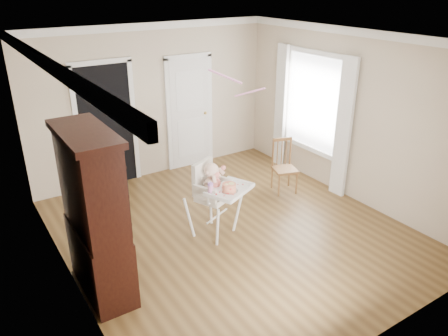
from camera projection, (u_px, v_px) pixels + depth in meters
floor at (232, 230)px, 6.35m from camera, size 5.00×5.00×0.00m
ceiling at (234, 39)px, 5.26m from camera, size 5.00×5.00×0.00m
wall_back at (154, 102)px, 7.72m from camera, size 4.50×0.00×4.50m
wall_left at (60, 183)px, 4.68m from camera, size 0.00×5.00×5.00m
wall_right at (350, 116)px, 6.93m from camera, size 0.00×5.00×5.00m
crown_molding at (234, 44)px, 5.29m from camera, size 4.50×5.00×0.12m
doorway at (106, 124)px, 7.36m from camera, size 1.06×0.05×2.22m
closet_door at (190, 114)px, 8.19m from camera, size 0.96×0.09×2.13m
window_right at (311, 109)px, 7.54m from camera, size 0.13×1.84×2.30m
high_chair at (214, 191)px, 6.00m from camera, size 0.89×0.97×1.11m
baby at (212, 180)px, 5.95m from camera, size 0.37×0.27×0.48m
cake at (229, 187)px, 5.77m from camera, size 0.24×0.24×0.11m
sippy_cup at (210, 188)px, 5.72m from camera, size 0.07×0.07×0.18m
china_cabinet at (95, 215)px, 4.78m from camera, size 0.52×1.17×1.97m
dining_chair at (284, 168)px, 7.38m from camera, size 0.47×0.47×0.91m
streamer at (225, 76)px, 5.60m from camera, size 0.26×0.44×0.15m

